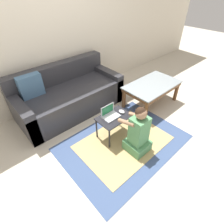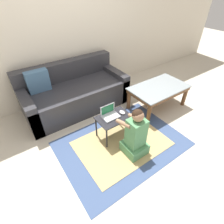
{
  "view_description": "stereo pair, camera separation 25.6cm",
  "coord_description": "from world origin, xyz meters",
  "px_view_note": "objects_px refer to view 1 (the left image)",
  "views": [
    {
      "loc": [
        -1.37,
        -1.29,
        2.02
      ],
      "look_at": [
        -0.0,
        0.2,
        0.44
      ],
      "focal_mm": 28.0,
      "sensor_mm": 36.0,
      "label": 1
    },
    {
      "loc": [
        -1.17,
        -1.45,
        2.02
      ],
      "look_at": [
        -0.0,
        0.2,
        0.44
      ],
      "focal_mm": 28.0,
      "sensor_mm": 36.0,
      "label": 2
    }
  ],
  "objects_px": {
    "laptop_desk": "(114,120)",
    "laptop": "(110,115)",
    "computer_mouse": "(122,112)",
    "coffee_table": "(152,87)",
    "couch": "(68,96)",
    "person_seated": "(138,133)"
  },
  "relations": [
    {
      "from": "couch",
      "to": "laptop_desk",
      "type": "distance_m",
      "value": 1.09
    },
    {
      "from": "laptop_desk",
      "to": "computer_mouse",
      "type": "height_order",
      "value": "computer_mouse"
    },
    {
      "from": "laptop_desk",
      "to": "laptop",
      "type": "relative_size",
      "value": 2.04
    },
    {
      "from": "laptop_desk",
      "to": "computer_mouse",
      "type": "xyz_separation_m",
      "value": [
        0.16,
        -0.0,
        0.07
      ]
    },
    {
      "from": "laptop_desk",
      "to": "laptop",
      "type": "xyz_separation_m",
      "value": [
        -0.04,
        0.04,
        0.09
      ]
    },
    {
      "from": "person_seated",
      "to": "laptop",
      "type": "bearing_deg",
      "value": 101.28
    },
    {
      "from": "couch",
      "to": "computer_mouse",
      "type": "distance_m",
      "value": 1.12
    },
    {
      "from": "couch",
      "to": "laptop",
      "type": "distance_m",
      "value": 1.05
    },
    {
      "from": "couch",
      "to": "computer_mouse",
      "type": "xyz_separation_m",
      "value": [
        0.29,
        -1.08,
        0.1
      ]
    },
    {
      "from": "laptop",
      "to": "computer_mouse",
      "type": "bearing_deg",
      "value": -11.7
    },
    {
      "from": "laptop_desk",
      "to": "coffee_table",
      "type": "bearing_deg",
      "value": 8.43
    },
    {
      "from": "laptop",
      "to": "computer_mouse",
      "type": "distance_m",
      "value": 0.2
    },
    {
      "from": "coffee_table",
      "to": "computer_mouse",
      "type": "distance_m",
      "value": 0.99
    },
    {
      "from": "laptop_desk",
      "to": "laptop",
      "type": "distance_m",
      "value": 0.1
    },
    {
      "from": "coffee_table",
      "to": "laptop",
      "type": "bearing_deg",
      "value": -173.78
    },
    {
      "from": "couch",
      "to": "computer_mouse",
      "type": "height_order",
      "value": "couch"
    },
    {
      "from": "couch",
      "to": "laptop",
      "type": "bearing_deg",
      "value": -84.95
    },
    {
      "from": "laptop_desk",
      "to": "computer_mouse",
      "type": "relative_size",
      "value": 4.85
    },
    {
      "from": "coffee_table",
      "to": "person_seated",
      "type": "xyz_separation_m",
      "value": [
        -1.08,
        -0.59,
        -0.05
      ]
    },
    {
      "from": "coffee_table",
      "to": "laptop_desk",
      "type": "relative_size",
      "value": 2.12
    },
    {
      "from": "person_seated",
      "to": "laptop_desk",
      "type": "bearing_deg",
      "value": 97.14
    },
    {
      "from": "coffee_table",
      "to": "person_seated",
      "type": "relative_size",
      "value": 1.42
    }
  ]
}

